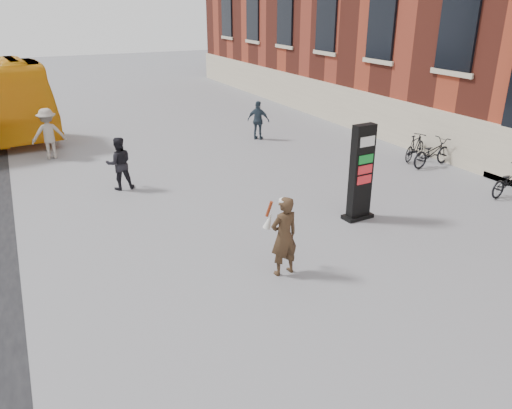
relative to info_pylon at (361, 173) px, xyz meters
name	(u,v)px	position (x,y,z in m)	size (l,w,h in m)	color
ground	(261,259)	(-3.42, -0.94, -1.30)	(100.00, 100.00, 0.00)	#9E9EA3
info_pylon	(361,173)	(0.00, 0.00, 0.00)	(0.86, 0.47, 2.59)	black
woman	(284,235)	(-3.26, -1.70, -0.38)	(0.70, 0.65, 1.78)	#2F2012
pedestrian_a	(119,164)	(-5.28, 5.14, -0.47)	(0.80, 0.63, 1.66)	black
pedestrian_b	(48,134)	(-6.92, 9.60, -0.36)	(1.21, 0.70, 1.88)	gray
pedestrian_c	(258,120)	(1.28, 8.68, -0.48)	(0.96, 0.40, 1.63)	#2B3A47
bike_4	(509,181)	(5.18, -0.57, -0.85)	(0.59, 1.70, 0.89)	black
bike_6	(432,153)	(5.18, 2.63, -0.80)	(0.65, 1.87, 0.98)	black
bike_7	(415,147)	(5.18, 3.48, -0.81)	(0.45, 1.61, 0.97)	black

